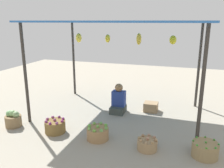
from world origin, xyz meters
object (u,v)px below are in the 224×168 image
basket_green_apples (98,133)px  vendor_person (119,102)px  basket_green_chilies (205,150)px  basket_potatoes (147,144)px  basket_cabbages (13,119)px  basket_purple_onions (55,126)px  wooden_crate_near_vendor (151,107)px

basket_green_apples → vendor_person: bearing=90.9°
basket_green_chilies → vendor_person: bearing=143.7°
vendor_person → basket_green_chilies: bearing=-36.3°
basket_potatoes → basket_green_chilies: bearing=4.9°
basket_cabbages → basket_purple_onions: size_ratio=0.89×
basket_green_apples → wooden_crate_near_vendor: size_ratio=1.26×
vendor_person → basket_potatoes: (1.06, -1.61, -0.19)m
basket_cabbages → wooden_crate_near_vendor: basket_cabbages is taller
vendor_person → wooden_crate_near_vendor: (0.80, 0.35, -0.18)m
basket_green_apples → basket_green_chilies: bearing=0.3°
basket_purple_onions → basket_green_chilies: basket_purple_onions is taller
basket_potatoes → basket_purple_onions: bearing=177.9°
basket_green_chilies → wooden_crate_near_vendor: size_ratio=1.30×
basket_potatoes → basket_green_chilies: (1.02, 0.09, 0.03)m
vendor_person → basket_purple_onions: 1.83m
basket_cabbages → basket_potatoes: size_ratio=1.03×
wooden_crate_near_vendor → vendor_person: bearing=-156.2°
vendor_person → basket_purple_onions: size_ratio=1.77×
basket_purple_onions → basket_potatoes: 2.03m
basket_cabbages → wooden_crate_near_vendor: size_ratio=1.10×
basket_cabbages → basket_potatoes: (3.09, -0.03, -0.06)m
basket_green_chilies → wooden_crate_near_vendor: basket_green_chilies is taller
basket_green_chilies → basket_green_apples: bearing=-179.7°
basket_cabbages → basket_green_chilies: basket_cabbages is taller
basket_green_apples → basket_potatoes: (1.03, -0.08, -0.03)m
basket_potatoes → wooden_crate_near_vendor: 1.98m
vendor_person → basket_green_apples: bearing=-89.1°
basket_potatoes → basket_green_chilies: basket_green_chilies is taller
basket_potatoes → wooden_crate_near_vendor: bearing=97.5°
basket_green_apples → wooden_crate_near_vendor: 2.04m
basket_purple_onions → basket_green_chilies: 3.05m
vendor_person → basket_green_apples: 1.55m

